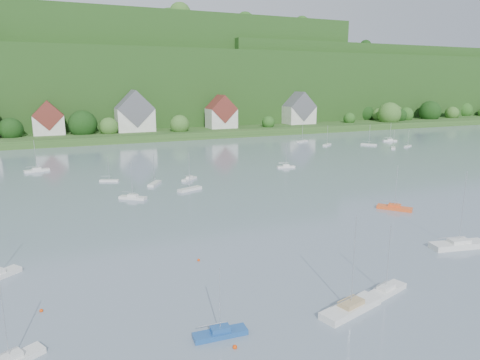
% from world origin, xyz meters
% --- Properties ---
extents(far_shore_strip, '(600.00, 60.00, 3.00)m').
position_xyz_m(far_shore_strip, '(0.00, 200.00, 1.50)').
color(far_shore_strip, '#284D1D').
rests_on(far_shore_strip, ground).
extents(forested_ridge, '(620.00, 181.22, 69.89)m').
position_xyz_m(forested_ridge, '(0.39, 268.57, 22.89)').
color(forested_ridge, '#1C4315').
rests_on(forested_ridge, ground).
extents(village_building_1, '(12.00, 9.36, 14.00)m').
position_xyz_m(village_building_1, '(-30.00, 189.00, 8.75)').
color(village_building_1, beige).
rests_on(village_building_1, far_shore_strip).
extents(village_building_2, '(16.00, 11.44, 18.00)m').
position_xyz_m(village_building_2, '(5.00, 188.00, 10.27)').
color(village_building_2, beige).
rests_on(village_building_2, far_shore_strip).
extents(village_building_3, '(13.00, 10.40, 15.50)m').
position_xyz_m(village_building_3, '(45.00, 186.00, 9.43)').
color(village_building_3, beige).
rests_on(village_building_3, far_shore_strip).
extents(village_building_4, '(15.00, 10.40, 16.50)m').
position_xyz_m(village_building_4, '(90.00, 190.00, 9.59)').
color(village_building_4, beige).
rests_on(village_building_4, far_shore_strip).
extents(near_sailboat_1, '(5.39, 1.80, 7.17)m').
position_xyz_m(near_sailboat_1, '(-15.57, 28.84, 0.41)').
color(near_sailboat_1, '#1F4F94').
rests_on(near_sailboat_1, ground).
extents(near_sailboat_2, '(8.23, 4.20, 10.70)m').
position_xyz_m(near_sailboat_2, '(-1.06, 27.57, 0.52)').
color(near_sailboat_2, silver).
rests_on(near_sailboat_2, ground).
extents(near_sailboat_3, '(6.43, 3.42, 8.35)m').
position_xyz_m(near_sailboat_3, '(5.24, 29.28, 0.44)').
color(near_sailboat_3, silver).
rests_on(near_sailboat_3, ground).
extents(near_sailboat_4, '(8.91, 4.04, 11.61)m').
position_xyz_m(near_sailboat_4, '(25.20, 36.23, 0.55)').
color(near_sailboat_4, silver).
rests_on(near_sailboat_4, ground).
extents(near_sailboat_5, '(5.47, 6.17, 8.73)m').
position_xyz_m(near_sailboat_5, '(30.68, 55.44, 0.46)').
color(near_sailboat_5, '#EF5823').
rests_on(near_sailboat_5, ground).
extents(mooring_buoy_0, '(0.44, 0.44, 0.44)m').
position_xyz_m(mooring_buoy_0, '(-15.02, 26.48, 0.00)').
color(mooring_buoy_0, '#E94107').
rests_on(mooring_buoy_0, ground).
extents(mooring_buoy_3, '(0.39, 0.39, 0.39)m').
position_xyz_m(mooring_buoy_3, '(-11.84, 46.99, 0.00)').
color(mooring_buoy_3, '#E94107').
rests_on(mooring_buoy_3, ground).
extents(mooring_buoy_5, '(0.39, 0.39, 0.39)m').
position_xyz_m(mooring_buoy_5, '(-31.58, 40.81, 0.00)').
color(mooring_buoy_5, '#E94107').
rests_on(mooring_buoy_5, ground).
extents(far_sailboat_cluster, '(195.09, 68.26, 8.71)m').
position_xyz_m(far_sailboat_cluster, '(1.09, 115.51, 0.37)').
color(far_sailboat_cluster, silver).
rests_on(far_sailboat_cluster, ground).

